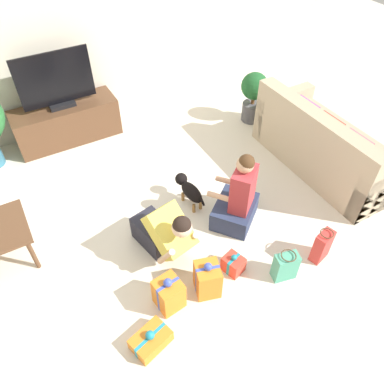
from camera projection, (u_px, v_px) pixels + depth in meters
The scene contains 15 objects.
ground_plane at pixel (154, 251), 3.84m from camera, with size 16.00×16.00×0.00m, color beige.
wall_back at pixel (54, 34), 4.56m from camera, with size 8.40×0.06×2.60m.
sofa_right at pixel (325, 146), 4.58m from camera, with size 0.85×1.88×0.85m.
tv_console at pixel (67, 123), 5.04m from camera, with size 1.36×0.47×0.52m.
tv at pixel (56, 83), 4.63m from camera, with size 0.93×0.20×0.72m.
potted_plant_corner_right at pixel (254, 94), 5.25m from camera, with size 0.38×0.38×0.73m.
person_kneeling at pixel (164, 232), 3.61m from camera, with size 0.46×0.79×0.75m.
person_sitting at pixel (238, 199), 3.92m from camera, with size 0.66×0.64×0.92m.
dog at pixel (189, 189), 4.21m from camera, with size 0.18×0.54×0.31m.
gift_box_a at pixel (207, 279), 3.40m from camera, with size 0.28×0.29×0.41m.
gift_box_b at pixel (169, 294), 3.31m from camera, with size 0.25×0.25×0.39m.
gift_box_c at pixel (233, 264), 3.62m from camera, with size 0.22×0.23×0.23m.
gift_box_d at pixel (151, 340), 3.11m from camera, with size 0.37×0.30×0.19m.
gift_bag_a at pixel (322, 246), 3.66m from camera, with size 0.22×0.16×0.38m.
gift_bag_b at pixel (285, 266), 3.52m from camera, with size 0.24×0.17×0.34m.
Camera 1 is at (-0.80, -2.20, 3.13)m, focal length 35.00 mm.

